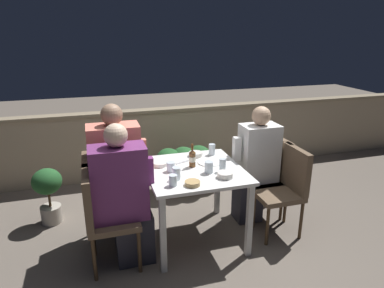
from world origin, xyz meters
name	(u,v)px	position (x,y,z in m)	size (l,w,h in m)	color
ground_plane	(194,237)	(0.00, 0.00, 0.00)	(16.00, 16.00, 0.00)	#665B51
parapet_wall	(159,141)	(0.00, 1.69, 0.47)	(9.00, 0.18, 0.93)	gray
dining_table	(194,179)	(0.00, 0.00, 0.64)	(0.88, 0.90, 0.73)	white
planter_hedge	(185,167)	(0.19, 1.04, 0.32)	(0.72, 0.47, 0.57)	brown
chair_left_near	(101,211)	(-0.86, -0.17, 0.53)	(0.43, 0.42, 0.88)	brown
person_purple_stripe	(124,197)	(-0.66, -0.17, 0.63)	(0.51, 0.26, 1.26)	#282833
chair_left_far	(99,193)	(-0.86, 0.17, 0.53)	(0.43, 0.42, 0.88)	brown
person_coral_top	(119,176)	(-0.67, 0.17, 0.68)	(0.51, 0.26, 1.35)	#282833
chair_right_near	(286,183)	(0.90, -0.13, 0.53)	(0.43, 0.42, 0.88)	brown
chair_right_far	(272,171)	(0.92, 0.18, 0.53)	(0.43, 0.42, 0.88)	brown
person_white_polo	(255,164)	(0.72, 0.18, 0.62)	(0.47, 0.26, 1.23)	#282833
beer_bottle	(193,158)	(0.00, 0.06, 0.82)	(0.06, 0.06, 0.22)	brown
plate_0	(210,162)	(0.19, 0.11, 0.74)	(0.24, 0.24, 0.01)	white
bowl_0	(225,174)	(0.20, -0.26, 0.76)	(0.14, 0.14, 0.05)	silver
bowl_1	(160,163)	(-0.29, 0.17, 0.76)	(0.16, 0.16, 0.04)	silver
bowl_2	(192,183)	(-0.12, -0.33, 0.76)	(0.13, 0.13, 0.04)	tan
bowl_3	(196,154)	(0.11, 0.31, 0.76)	(0.14, 0.14, 0.04)	silver
glass_cup_0	(209,167)	(0.10, -0.12, 0.79)	(0.08, 0.08, 0.11)	silver
glass_cup_1	(173,180)	(-0.27, -0.29, 0.78)	(0.07, 0.07, 0.09)	silver
glass_cup_2	(176,174)	(-0.21, -0.19, 0.79)	(0.07, 0.07, 0.11)	silver
glass_cup_3	(223,165)	(0.23, -0.12, 0.79)	(0.06, 0.06, 0.12)	silver
glass_cup_4	(171,167)	(-0.22, 0.01, 0.78)	(0.08, 0.08, 0.09)	silver
glass_cup_5	(212,149)	(0.29, 0.31, 0.79)	(0.07, 0.07, 0.11)	silver
fork_0	(183,162)	(-0.05, 0.18, 0.74)	(0.17, 0.08, 0.01)	silver
potted_plant	(48,190)	(-1.36, 0.71, 0.37)	(0.30, 0.30, 0.61)	#B2A899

